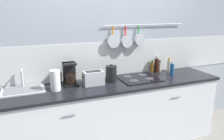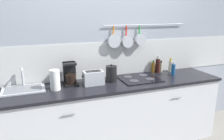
% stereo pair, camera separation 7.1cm
% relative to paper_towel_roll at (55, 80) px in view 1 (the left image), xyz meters
% --- Properties ---
extents(wall_back, '(7.20, 0.16, 2.60)m').
position_rel_paper_towel_roll_xyz_m(wall_back, '(0.79, 0.34, 0.25)').
color(wall_back, '#999EA8').
rests_on(wall_back, ground_plane).
extents(cabinet_base, '(2.80, 0.61, 0.87)m').
position_rel_paper_towel_roll_xyz_m(cabinet_base, '(0.78, -0.01, -0.59)').
color(cabinet_base, silver).
rests_on(cabinet_base, ground_plane).
extents(countertop, '(2.84, 0.63, 0.03)m').
position_rel_paper_towel_roll_xyz_m(countertop, '(0.78, -0.01, -0.14)').
color(countertop, black).
rests_on(countertop, cabinet_base).
extents(sink_basin, '(0.48, 0.33, 0.24)m').
position_rel_paper_towel_roll_xyz_m(sink_basin, '(-0.36, 0.13, -0.10)').
color(sink_basin, '#B7BABF').
rests_on(sink_basin, countertop).
extents(paper_towel_roll, '(0.12, 0.12, 0.24)m').
position_rel_paper_towel_roll_xyz_m(paper_towel_roll, '(0.00, 0.00, 0.00)').
color(paper_towel_roll, white).
rests_on(paper_towel_roll, countertop).
extents(coffee_maker, '(0.17, 0.20, 0.28)m').
position_rel_paper_towel_roll_xyz_m(coffee_maker, '(0.20, 0.15, -0.00)').
color(coffee_maker, black).
rests_on(coffee_maker, countertop).
extents(toaster, '(0.27, 0.15, 0.18)m').
position_rel_paper_towel_roll_xyz_m(toaster, '(0.47, 0.03, -0.03)').
color(toaster, '#B7BABF').
rests_on(toaster, countertop).
extents(kettle, '(0.14, 0.14, 0.23)m').
position_rel_paper_towel_roll_xyz_m(kettle, '(0.73, 0.07, -0.02)').
color(kettle, black).
rests_on(kettle, countertop).
extents(cooktop, '(0.52, 0.48, 0.01)m').
position_rel_paper_towel_roll_xyz_m(cooktop, '(1.12, 0.05, -0.11)').
color(cooktop, black).
rests_on(cooktop, countertop).
extents(bottle_vinegar, '(0.05, 0.05, 0.19)m').
position_rel_paper_towel_roll_xyz_m(bottle_vinegar, '(1.46, 0.26, -0.04)').
color(bottle_vinegar, '#8C5919').
rests_on(bottle_vinegar, countertop).
extents(bottle_sesame_oil, '(0.06, 0.06, 0.25)m').
position_rel_paper_towel_roll_xyz_m(bottle_sesame_oil, '(1.53, 0.24, -0.01)').
color(bottle_sesame_oil, '#33140F').
rests_on(bottle_sesame_oil, countertop).
extents(bottle_cooking_wine, '(0.05, 0.05, 0.17)m').
position_rel_paper_towel_roll_xyz_m(bottle_cooking_wine, '(1.59, 0.26, -0.04)').
color(bottle_cooking_wine, '#BFB799').
rests_on(bottle_cooking_wine, countertop).
extents(bottle_hot_sauce, '(0.06, 0.06, 0.20)m').
position_rel_paper_towel_roll_xyz_m(bottle_hot_sauce, '(1.66, 0.04, -0.03)').
color(bottle_hot_sauce, navy).
rests_on(bottle_hot_sauce, countertop).
extents(bottle_olive_oil, '(0.05, 0.05, 0.21)m').
position_rel_paper_towel_roll_xyz_m(bottle_olive_oil, '(1.73, 0.21, -0.03)').
color(bottle_olive_oil, '#BFB799').
rests_on(bottle_olive_oil, countertop).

